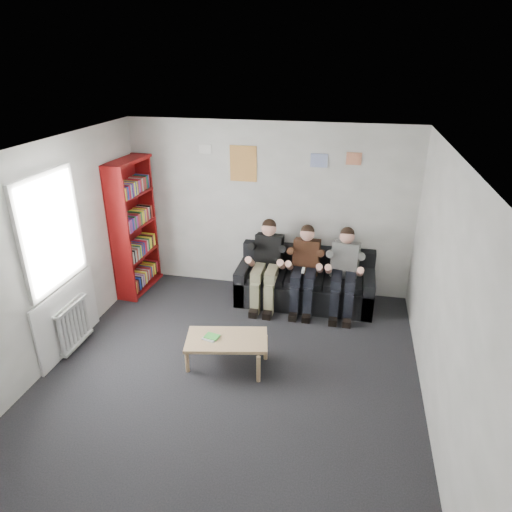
{
  "coord_description": "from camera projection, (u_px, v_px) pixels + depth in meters",
  "views": [
    {
      "loc": [
        1.25,
        -4.26,
        3.59
      ],
      "look_at": [
        0.05,
        1.3,
        1.06
      ],
      "focal_mm": 32.0,
      "sensor_mm": 36.0,
      "label": 1
    }
  ],
  "objects": [
    {
      "name": "bookshelf",
      "position": [
        135.0,
        227.0,
        7.22
      ],
      "size": [
        0.32,
        0.97,
        2.15
      ],
      "rotation": [
        0.0,
        0.0,
        -0.08
      ],
      "color": "maroon",
      "rests_on": "ground"
    },
    {
      "name": "game_cases",
      "position": [
        211.0,
        337.0,
        5.59
      ],
      "size": [
        0.19,
        0.15,
        0.03
      ],
      "rotation": [
        0.0,
        0.0,
        -0.27
      ],
      "color": "silver",
      "rests_on": "coffee_table"
    },
    {
      "name": "window",
      "position": [
        60.0,
        278.0,
        5.7
      ],
      "size": [
        0.05,
        1.3,
        2.36
      ],
      "color": "white",
      "rests_on": "room_shell"
    },
    {
      "name": "poster_pink",
      "position": [
        354.0,
        159.0,
        6.6
      ],
      "size": [
        0.22,
        0.01,
        0.18
      ],
      "primitive_type": "cube",
      "color": "#CB3F76",
      "rests_on": "room_shell"
    },
    {
      "name": "poster_blue",
      "position": [
        319.0,
        161.0,
        6.71
      ],
      "size": [
        0.25,
        0.01,
        0.2
      ],
      "primitive_type": "cube",
      "color": "blue",
      "rests_on": "room_shell"
    },
    {
      "name": "person_middle",
      "position": [
        305.0,
        269.0,
        6.83
      ],
      "size": [
        0.39,
        0.84,
        1.28
      ],
      "rotation": [
        0.0,
        0.0,
        -0.05
      ],
      "color": "#462317",
      "rests_on": "sofa"
    },
    {
      "name": "person_left",
      "position": [
        266.0,
        265.0,
        6.93
      ],
      "size": [
        0.42,
        0.89,
        1.32
      ],
      "rotation": [
        0.0,
        0.0,
        -0.05
      ],
      "color": "black",
      "rests_on": "sofa"
    },
    {
      "name": "sofa",
      "position": [
        305.0,
        284.0,
        7.14
      ],
      "size": [
        2.09,
        0.85,
        0.81
      ],
      "color": "black",
      "rests_on": "ground"
    },
    {
      "name": "poster_large",
      "position": [
        243.0,
        164.0,
        6.98
      ],
      "size": [
        0.42,
        0.01,
        0.55
      ],
      "primitive_type": "cube",
      "color": "gold",
      "rests_on": "room_shell"
    },
    {
      "name": "coffee_table",
      "position": [
        227.0,
        342.0,
        5.61
      ],
      "size": [
        0.99,
        0.55,
        0.4
      ],
      "rotation": [
        0.0,
        0.0,
        0.2
      ],
      "color": "tan",
      "rests_on": "ground"
    },
    {
      "name": "poster_sign",
      "position": [
        205.0,
        149.0,
        7.01
      ],
      "size": [
        0.2,
        0.01,
        0.14
      ],
      "primitive_type": "cube",
      "color": "white",
      "rests_on": "room_shell"
    },
    {
      "name": "radiator",
      "position": [
        74.0,
        325.0,
        5.96
      ],
      "size": [
        0.1,
        0.64,
        0.6
      ],
      "color": "silver",
      "rests_on": "ground"
    },
    {
      "name": "person_right",
      "position": [
        344.0,
        273.0,
        6.72
      ],
      "size": [
        0.4,
        0.85,
        1.29
      ],
      "rotation": [
        0.0,
        0.0,
        -0.17
      ],
      "color": "silver",
      "rests_on": "sofa"
    },
    {
      "name": "room_shell",
      "position": [
        226.0,
        279.0,
        4.96
      ],
      "size": [
        5.0,
        5.0,
        5.0
      ],
      "color": "black",
      "rests_on": "ground"
    }
  ]
}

